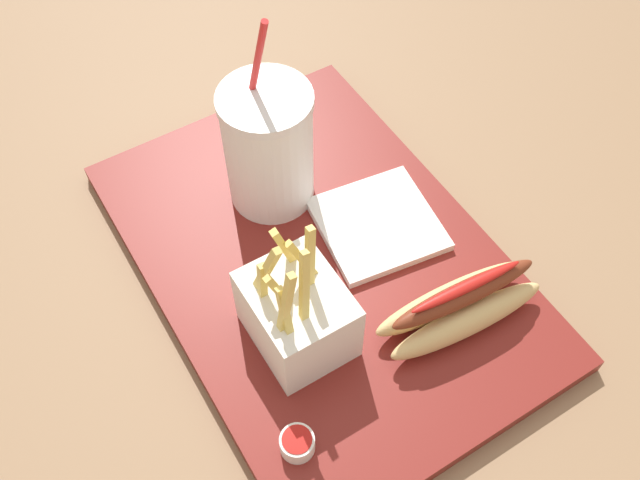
% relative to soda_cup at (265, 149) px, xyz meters
% --- Properties ---
extents(ground_plane, '(2.40, 2.40, 0.02)m').
position_rel_soda_cup_xyz_m(ground_plane, '(-0.10, -0.00, -0.10)').
color(ground_plane, '#8C6B4C').
extents(food_tray, '(0.50, 0.34, 0.02)m').
position_rel_soda_cup_xyz_m(food_tray, '(-0.10, -0.00, -0.08)').
color(food_tray, maroon).
rests_on(food_tray, ground_plane).
extents(soda_cup, '(0.10, 0.10, 0.24)m').
position_rel_soda_cup_xyz_m(soda_cup, '(0.00, 0.00, 0.00)').
color(soda_cup, white).
rests_on(soda_cup, food_tray).
extents(fries_basket, '(0.10, 0.08, 0.15)m').
position_rel_soda_cup_xyz_m(fries_basket, '(-0.17, 0.06, -0.03)').
color(fries_basket, white).
rests_on(fries_basket, food_tray).
extents(hot_dog_1, '(0.07, 0.18, 0.07)m').
position_rel_soda_cup_xyz_m(hot_dog_1, '(-0.24, -0.08, -0.05)').
color(hot_dog_1, '#DBB775').
rests_on(hot_dog_1, food_tray).
extents(ketchup_cup_1, '(0.03, 0.03, 0.02)m').
position_rel_soda_cup_xyz_m(ketchup_cup_1, '(-0.27, 0.12, -0.06)').
color(ketchup_cup_1, white).
rests_on(ketchup_cup_1, food_tray).
extents(napkin_stack, '(0.14, 0.14, 0.01)m').
position_rel_soda_cup_xyz_m(napkin_stack, '(-0.11, -0.08, -0.07)').
color(napkin_stack, white).
rests_on(napkin_stack, food_tray).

